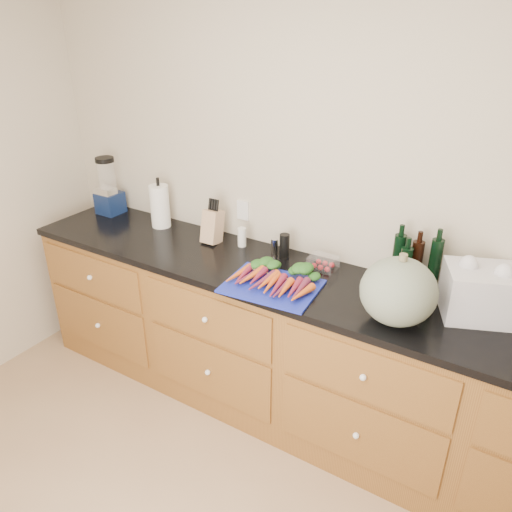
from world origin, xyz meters
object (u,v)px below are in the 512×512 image
Objects in this scene: cutting_board at (272,286)px; carrots at (275,278)px; paper_towel at (160,206)px; knife_block at (212,226)px; blender_appliance at (108,189)px; tomato_box at (323,263)px; squash at (398,291)px.

carrots reaches higher than cutting_board.
paper_towel is 1.39× the size of knife_block.
blender_appliance reaches higher than paper_towel.
tomato_box is (1.63, 0.01, -0.14)m from blender_appliance.
knife_block is (-0.59, 0.27, 0.06)m from carrots.
paper_towel reaches higher than carrots.
squash is (0.63, -0.00, 0.12)m from carrots.
blender_appliance reaches higher than cutting_board.
carrots is 2.95× the size of tomato_box.
squash is 1.69m from paper_towel.
cutting_board is at bearing -177.25° from squash.
cutting_board is 2.35× the size of knife_block.
squash is at bearing -9.88° from paper_towel.
blender_appliance is at bearing 169.25° from carrots.
squash is at bearing -7.69° from blender_appliance.
cutting_board is 1.08× the size of carrots.
carrots is at bearing -10.75° from blender_appliance.
knife_block is (-1.23, 0.27, -0.05)m from squash.
knife_block is at bearing 167.61° from squash.
blender_appliance is (-1.49, 0.28, 0.14)m from carrots.
paper_towel is at bearing 162.72° from cutting_board.
cutting_board is 1.09m from paper_towel.
knife_block is at bearing 155.87° from carrots.
cutting_board is 1.37× the size of squash.
squash reaches higher than knife_block.
carrots is 1.28× the size of squash.
tomato_box is at bearing 149.06° from squash.
knife_block reaches higher than tomato_box.
knife_block is 0.73m from tomato_box.
carrots is 1.58× the size of paper_towel.
knife_block is (-0.59, 0.30, 0.09)m from cutting_board.
knife_block is (0.90, -0.02, -0.07)m from blender_appliance.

